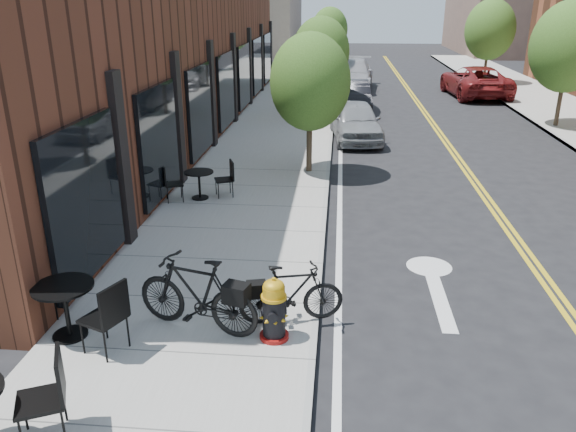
{
  "coord_description": "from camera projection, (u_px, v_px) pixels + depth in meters",
  "views": [
    {
      "loc": [
        0.21,
        -6.43,
        4.73
      ],
      "look_at": [
        -0.66,
        3.11,
        1.0
      ],
      "focal_mm": 35.0,
      "sensor_mm": 36.0,
      "label": 1
    }
  ],
  "objects": [
    {
      "name": "ground",
      "position": [
        315.0,
        367.0,
        7.7
      ],
      "size": [
        120.0,
        120.0,
        0.0
      ],
      "primitive_type": "plane",
      "color": "black",
      "rests_on": "ground"
    },
    {
      "name": "sidewalk_near",
      "position": [
        265.0,
        162.0,
        17.13
      ],
      "size": [
        4.0,
        70.0,
        0.12
      ],
      "primitive_type": "cube",
      "color": "#9E9B93",
      "rests_on": "ground"
    },
    {
      "name": "building_near",
      "position": [
        153.0,
        35.0,
        19.98
      ],
      "size": [
        5.0,
        28.0,
        7.0
      ],
      "primitive_type": "cube",
      "color": "#4B2618",
      "rests_on": "ground"
    },
    {
      "name": "tree_near_a",
      "position": [
        310.0,
        82.0,
        15.16
      ],
      "size": [
        2.2,
        2.2,
        3.81
      ],
      "color": "#382B1E",
      "rests_on": "sidewalk_near"
    },
    {
      "name": "tree_near_b",
      "position": [
        321.0,
        52.0,
        22.55
      ],
      "size": [
        2.3,
        2.3,
        3.98
      ],
      "color": "#382B1E",
      "rests_on": "sidewalk_near"
    },
    {
      "name": "tree_near_c",
      "position": [
        326.0,
        42.0,
        30.04
      ],
      "size": [
        2.1,
        2.1,
        3.67
      ],
      "color": "#382B1E",
      "rests_on": "sidewalk_near"
    },
    {
      "name": "tree_near_d",
      "position": [
        330.0,
        29.0,
        37.37
      ],
      "size": [
        2.4,
        2.4,
        4.11
      ],
      "color": "#382B1E",
      "rests_on": "sidewalk_near"
    },
    {
      "name": "tree_far_b",
      "position": [
        569.0,
        47.0,
        20.72
      ],
      "size": [
        2.8,
        2.8,
        4.62
      ],
      "color": "#382B1E",
      "rests_on": "sidewalk_far"
    },
    {
      "name": "tree_far_c",
      "position": [
        490.0,
        30.0,
        31.86
      ],
      "size": [
        2.8,
        2.8,
        4.62
      ],
      "color": "#382B1E",
      "rests_on": "sidewalk_far"
    },
    {
      "name": "fire_hydrant",
      "position": [
        274.0,
        310.0,
        7.99
      ],
      "size": [
        0.51,
        0.51,
        0.97
      ],
      "rotation": [
        0.0,
        0.0,
        0.22
      ],
      "color": "maroon",
      "rests_on": "sidewalk_near"
    },
    {
      "name": "bicycle_left",
      "position": [
        197.0,
        294.0,
        8.17
      ],
      "size": [
        2.04,
        1.08,
        1.18
      ],
      "primitive_type": "imported",
      "rotation": [
        0.0,
        0.0,
        -1.86
      ],
      "color": "black",
      "rests_on": "sidewalk_near"
    },
    {
      "name": "bicycle_right",
      "position": [
        291.0,
        294.0,
        8.4
      ],
      "size": [
        1.65,
        0.81,
        0.95
      ],
      "primitive_type": "imported",
      "rotation": [
        0.0,
        0.0,
        1.81
      ],
      "color": "black",
      "rests_on": "sidewalk_near"
    },
    {
      "name": "bistro_set_b",
      "position": [
        65.0,
        303.0,
        8.01
      ],
      "size": [
        2.02,
        1.25,
        1.07
      ],
      "rotation": [
        0.0,
        0.0,
        -0.41
      ],
      "color": "black",
      "rests_on": "sidewalk_near"
    },
    {
      "name": "bistro_set_c",
      "position": [
        199.0,
        181.0,
        13.68
      ],
      "size": [
        1.68,
        0.99,
        0.89
      ],
      "rotation": [
        0.0,
        0.0,
        0.37
      ],
      "color": "black",
      "rests_on": "sidewalk_near"
    },
    {
      "name": "parked_car_a",
      "position": [
        356.0,
        121.0,
        19.81
      ],
      "size": [
        2.04,
        4.14,
        1.36
      ],
      "primitive_type": "imported",
      "rotation": [
        0.0,
        0.0,
        0.11
      ],
      "color": "gray",
      "rests_on": "ground"
    },
    {
      "name": "parked_car_b",
      "position": [
        353.0,
        96.0,
        24.82
      ],
      "size": [
        1.61,
        4.13,
        1.34
      ],
      "primitive_type": "imported",
      "rotation": [
        0.0,
        0.0,
        0.05
      ],
      "color": "black",
      "rests_on": "ground"
    },
    {
      "name": "parked_car_c",
      "position": [
        351.0,
        75.0,
        30.8
      ],
      "size": [
        2.71,
        5.77,
        1.63
      ],
      "primitive_type": "imported",
      "rotation": [
        0.0,
        0.0,
        -0.08
      ],
      "color": "#A6A5AA",
      "rests_on": "ground"
    },
    {
      "name": "parked_car_far",
      "position": [
        475.0,
        81.0,
        28.63
      ],
      "size": [
        2.97,
        5.73,
        1.54
      ],
      "primitive_type": "imported",
      "rotation": [
        0.0,
        0.0,
        3.22
      ],
      "color": "maroon",
      "rests_on": "ground"
    }
  ]
}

